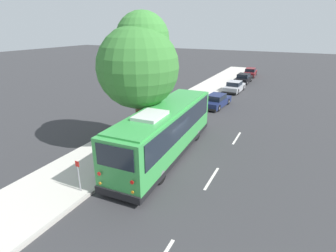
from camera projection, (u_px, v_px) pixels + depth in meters
ground_plane at (170, 160)px, 15.84m from camera, size 160.00×160.00×0.00m
sidewalk_slab at (116, 147)px, 17.45m from camera, size 80.00×4.00×0.15m
curb_strip at (143, 153)px, 16.60m from camera, size 80.00×0.14×0.15m
shuttle_bus at (165, 129)px, 15.85m from camera, size 10.78×3.07×3.28m
parked_sedan_navy at (217, 101)px, 26.22m from camera, size 4.52×2.00×1.27m
parked_sedan_silver at (234, 87)px, 32.29m from camera, size 4.33×1.90×1.31m
parked_sedan_black at (243, 79)px, 37.41m from camera, size 4.49×1.89×1.30m
parked_sedan_maroon at (250, 73)px, 42.16m from camera, size 4.56×1.85×1.33m
street_tree at (139, 62)px, 15.85m from camera, size 5.02×5.02×8.35m
sign_post_near at (79, 176)px, 12.37m from camera, size 0.06×0.22×1.58m
sign_post_far at (99, 162)px, 13.55m from camera, size 0.06×0.22×1.64m
fire_hydrant at (189, 109)px, 23.84m from camera, size 0.22×0.22×0.81m
lane_stripe_mid at (212, 178)px, 13.93m from camera, size 2.40×0.14×0.01m
lane_stripe_ahead at (237, 138)px, 18.96m from camera, size 2.40×0.14×0.01m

